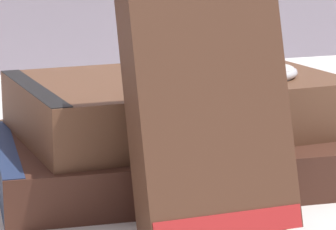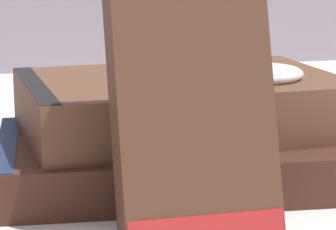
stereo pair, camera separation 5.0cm
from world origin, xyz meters
The scene contains 6 objects.
ground_plane centered at (0.00, 0.00, 0.00)m, with size 3.00×3.00×0.00m, color silver.
book_flat_bottom centered at (0.03, 0.04, 0.01)m, with size 0.23×0.16×0.03m.
book_flat_top centered at (0.04, 0.05, 0.05)m, with size 0.21×0.14×0.04m.
book_leaning_front centered at (0.02, -0.05, 0.06)m, with size 0.08×0.06×0.13m.
pocket_watch centered at (0.09, 0.04, 0.07)m, with size 0.06×0.06×0.01m.
reading_glasses centered at (0.00, 0.22, 0.00)m, with size 0.11×0.08×0.00m.
Camera 2 is at (-0.09, -0.44, 0.15)m, focal length 85.00 mm.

